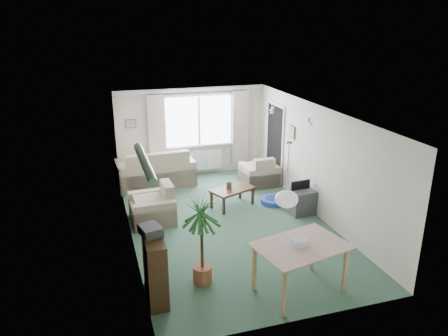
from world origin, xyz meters
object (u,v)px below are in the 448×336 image
object	(u,v)px
bookshelf	(155,267)
dining_table	(299,269)
armchair_corner	(259,170)
houseplant	(202,240)
coffee_table	(232,197)
pet_bed	(273,201)
sofa	(155,167)
armchair_left	(152,203)
tv_cube	(300,201)

from	to	relation	value
bookshelf	dining_table	distance (m)	2.24
armchair_corner	houseplant	distance (m)	4.67
bookshelf	houseplant	size ratio (longest dim) A/B	0.68
bookshelf	dining_table	world-z (taller)	bookshelf
coffee_table	houseplant	size ratio (longest dim) A/B	0.63
coffee_table	bookshelf	world-z (taller)	bookshelf
pet_bed	sofa	bearing A→B (deg)	140.40
armchair_corner	dining_table	xyz separation A→B (m)	(-1.14, -4.60, 0.01)
sofa	armchair_left	world-z (taller)	sofa
dining_table	tv_cube	size ratio (longest dim) A/B	2.15
coffee_table	pet_bed	size ratio (longest dim) A/B	1.63
sofa	coffee_table	xyz separation A→B (m)	(1.47, -1.90, -0.27)
armchair_left	dining_table	bearing A→B (deg)	27.79
sofa	houseplant	xyz separation A→B (m)	(0.05, -4.66, 0.29)
coffee_table	tv_cube	bearing A→B (deg)	-29.15
armchair_corner	bookshelf	size ratio (longest dim) A/B	0.83
armchair_left	pet_bed	distance (m)	2.87
bookshelf	armchair_left	bearing A→B (deg)	83.77
tv_cube	pet_bed	world-z (taller)	tv_cube
coffee_table	houseplant	xyz separation A→B (m)	(-1.42, -2.76, 0.56)
armchair_left	dining_table	distance (m)	3.70
armchair_left	tv_cube	distance (m)	3.24
tv_cube	houseplant	bearing A→B (deg)	-148.48
coffee_table	pet_bed	distance (m)	0.99
dining_table	armchair_left	bearing A→B (deg)	119.76
armchair_corner	pet_bed	size ratio (longest dim) A/B	1.46
sofa	coffee_table	world-z (taller)	sofa
houseplant	pet_bed	xyz separation A→B (m)	(2.40, 2.64, -0.72)
sofa	armchair_left	xyz separation A→B (m)	(-0.40, -2.13, -0.07)
houseplant	armchair_corner	bearing A→B (deg)	57.08
armchair_corner	coffee_table	size ratio (longest dim) A/B	0.90
bookshelf	pet_bed	world-z (taller)	bookshelf
coffee_table	tv_cube	world-z (taller)	tv_cube
sofa	coffee_table	distance (m)	2.42
sofa	armchair_left	distance (m)	2.17
bookshelf	dining_table	bearing A→B (deg)	-12.31
sofa	dining_table	xyz separation A→B (m)	(1.44, -5.35, -0.08)
armchair_corner	tv_cube	bearing A→B (deg)	95.19
sofa	dining_table	world-z (taller)	sofa
houseplant	dining_table	world-z (taller)	houseplant
armchair_left	coffee_table	bearing A→B (deg)	95.15
bookshelf	coffee_table	bearing A→B (deg)	53.97
armchair_left	dining_table	size ratio (longest dim) A/B	0.72
coffee_table	dining_table	size ratio (longest dim) A/B	0.75
sofa	bookshelf	distance (m)	4.89
pet_bed	armchair_left	bearing A→B (deg)	-177.73
coffee_table	sofa	bearing A→B (deg)	127.73
bookshelf	pet_bed	size ratio (longest dim) A/B	1.77
dining_table	tv_cube	distance (m)	3.03
armchair_left	pet_bed	world-z (taller)	armchair_left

